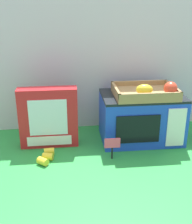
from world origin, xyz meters
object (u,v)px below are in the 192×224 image
(food_groups_crate, at_px, (147,92))
(price_sign, at_px, (112,145))
(loose_toy_banana, at_px, (47,156))
(toy_microwave, at_px, (141,117))
(cookie_set_box, at_px, (49,118))

(food_groups_crate, bearing_deg, price_sign, -141.25)
(loose_toy_banana, bearing_deg, price_sign, -4.64)
(food_groups_crate, xyz_separation_m, loose_toy_banana, (-0.48, -0.13, -0.24))
(food_groups_crate, bearing_deg, toy_microwave, 114.11)
(toy_microwave, relative_size, food_groups_crate, 1.36)
(cookie_set_box, xyz_separation_m, loose_toy_banana, (-0.01, -0.14, -0.13))
(toy_microwave, bearing_deg, loose_toy_banana, -161.29)
(cookie_set_box, relative_size, loose_toy_banana, 2.24)
(price_sign, height_order, loose_toy_banana, price_sign)
(toy_microwave, relative_size, price_sign, 3.90)
(food_groups_crate, height_order, price_sign, food_groups_crate)
(toy_microwave, distance_m, loose_toy_banana, 0.50)
(price_sign, relative_size, loose_toy_banana, 0.78)
(cookie_set_box, relative_size, price_sign, 2.87)
(toy_microwave, height_order, cookie_set_box, cookie_set_box)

